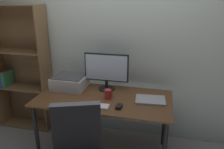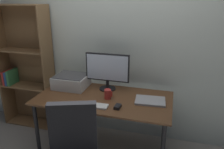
{
  "view_description": "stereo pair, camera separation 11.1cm",
  "coord_description": "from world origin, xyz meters",
  "px_view_note": "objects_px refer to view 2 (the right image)",
  "views": [
    {
      "loc": [
        0.6,
        -2.18,
        1.81
      ],
      "look_at": [
        0.09,
        0.03,
        1.01
      ],
      "focal_mm": 35.23,
      "sensor_mm": 36.0,
      "label": 1
    },
    {
      "loc": [
        0.71,
        -2.15,
        1.81
      ],
      "look_at": [
        0.09,
        0.03,
        1.01
      ],
      "focal_mm": 35.23,
      "sensor_mm": 36.0,
      "label": 2
    }
  ],
  "objects_px": {
    "laptop": "(150,101)",
    "printer": "(71,81)",
    "coffee_mug": "(108,94)",
    "desk": "(104,104)",
    "keyboard": "(94,105)",
    "mouse": "(118,107)",
    "monitor": "(107,69)",
    "bookshelf": "(26,69)"
  },
  "relations": [
    {
      "from": "desk",
      "to": "mouse",
      "type": "relative_size",
      "value": 15.84
    },
    {
      "from": "bookshelf",
      "to": "monitor",
      "type": "bearing_deg",
      "value": -6.49
    },
    {
      "from": "desk",
      "to": "monitor",
      "type": "distance_m",
      "value": 0.41
    },
    {
      "from": "desk",
      "to": "printer",
      "type": "relative_size",
      "value": 3.8
    },
    {
      "from": "keyboard",
      "to": "printer",
      "type": "bearing_deg",
      "value": 136.37
    },
    {
      "from": "keyboard",
      "to": "bookshelf",
      "type": "bearing_deg",
      "value": 152.63
    },
    {
      "from": "desk",
      "to": "printer",
      "type": "xyz_separation_m",
      "value": [
        -0.48,
        0.18,
        0.16
      ]
    },
    {
      "from": "keyboard",
      "to": "coffee_mug",
      "type": "distance_m",
      "value": 0.24
    },
    {
      "from": "laptop",
      "to": "bookshelf",
      "type": "bearing_deg",
      "value": 164.73
    },
    {
      "from": "mouse",
      "to": "laptop",
      "type": "bearing_deg",
      "value": 42.07
    },
    {
      "from": "desk",
      "to": "keyboard",
      "type": "bearing_deg",
      "value": -97.07
    },
    {
      "from": "coffee_mug",
      "to": "bookshelf",
      "type": "height_order",
      "value": "bookshelf"
    },
    {
      "from": "desk",
      "to": "mouse",
      "type": "xyz_separation_m",
      "value": [
        0.22,
        -0.21,
        0.1
      ]
    },
    {
      "from": "desk",
      "to": "coffee_mug",
      "type": "distance_m",
      "value": 0.15
    },
    {
      "from": "monitor",
      "to": "bookshelf",
      "type": "xyz_separation_m",
      "value": [
        -1.26,
        0.14,
        -0.15
      ]
    },
    {
      "from": "laptop",
      "to": "printer",
      "type": "relative_size",
      "value": 0.8
    },
    {
      "from": "desk",
      "to": "keyboard",
      "type": "relative_size",
      "value": 5.24
    },
    {
      "from": "bookshelf",
      "to": "desk",
      "type": "bearing_deg",
      "value": -16.47
    },
    {
      "from": "coffee_mug",
      "to": "laptop",
      "type": "distance_m",
      "value": 0.47
    },
    {
      "from": "monitor",
      "to": "coffee_mug",
      "type": "height_order",
      "value": "monitor"
    },
    {
      "from": "monitor",
      "to": "laptop",
      "type": "height_order",
      "value": "monitor"
    },
    {
      "from": "monitor",
      "to": "bookshelf",
      "type": "bearing_deg",
      "value": 173.51
    },
    {
      "from": "keyboard",
      "to": "bookshelf",
      "type": "height_order",
      "value": "bookshelf"
    },
    {
      "from": "laptop",
      "to": "printer",
      "type": "xyz_separation_m",
      "value": [
        -1.0,
        0.15,
        0.07
      ]
    },
    {
      "from": "coffee_mug",
      "to": "desk",
      "type": "bearing_deg",
      "value": 162.44
    },
    {
      "from": "printer",
      "to": "laptop",
      "type": "bearing_deg",
      "value": -8.26
    },
    {
      "from": "laptop",
      "to": "monitor",
      "type": "bearing_deg",
      "value": 155.21
    },
    {
      "from": "desk",
      "to": "mouse",
      "type": "height_order",
      "value": "mouse"
    },
    {
      "from": "desk",
      "to": "monitor",
      "type": "height_order",
      "value": "monitor"
    },
    {
      "from": "coffee_mug",
      "to": "laptop",
      "type": "height_order",
      "value": "coffee_mug"
    },
    {
      "from": "monitor",
      "to": "printer",
      "type": "bearing_deg",
      "value": -172.76
    },
    {
      "from": "desk",
      "to": "coffee_mug",
      "type": "bearing_deg",
      "value": -17.56
    },
    {
      "from": "desk",
      "to": "printer",
      "type": "height_order",
      "value": "printer"
    },
    {
      "from": "printer",
      "to": "coffee_mug",
      "type": "bearing_deg",
      "value": -20.08
    },
    {
      "from": "desk",
      "to": "laptop",
      "type": "distance_m",
      "value": 0.53
    },
    {
      "from": "coffee_mug",
      "to": "printer",
      "type": "distance_m",
      "value": 0.57
    },
    {
      "from": "coffee_mug",
      "to": "printer",
      "type": "bearing_deg",
      "value": 159.92
    },
    {
      "from": "keyboard",
      "to": "mouse",
      "type": "distance_m",
      "value": 0.25
    },
    {
      "from": "desk",
      "to": "laptop",
      "type": "xyz_separation_m",
      "value": [
        0.52,
        0.03,
        0.09
      ]
    },
    {
      "from": "coffee_mug",
      "to": "monitor",
      "type": "bearing_deg",
      "value": 107.77
    },
    {
      "from": "keyboard",
      "to": "mouse",
      "type": "bearing_deg",
      "value": 5.02
    },
    {
      "from": "mouse",
      "to": "monitor",
      "type": "bearing_deg",
      "value": 122.79
    }
  ]
}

